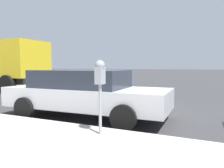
# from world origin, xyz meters

# --- Properties ---
(ground_plane) EXTENTS (220.00, 220.00, 0.00)m
(ground_plane) POSITION_xyz_m (0.00, 0.00, 0.00)
(ground_plane) COLOR #333335
(parking_meter) EXTENTS (0.21, 0.19, 1.46)m
(parking_meter) POSITION_xyz_m (-2.65, -0.99, 1.28)
(parking_meter) COLOR gray
(parking_meter) RESTS_ON sidewalk
(car_silver) EXTENTS (2.14, 4.88, 1.40)m
(car_silver) POSITION_xyz_m (-0.95, 0.45, 0.75)
(car_silver) COLOR #B7BABF
(car_silver) RESTS_ON ground_plane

